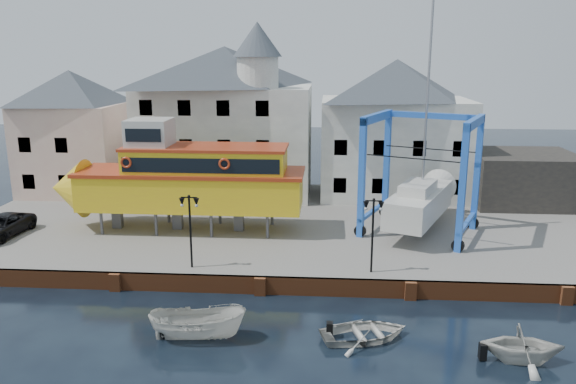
{
  "coord_description": "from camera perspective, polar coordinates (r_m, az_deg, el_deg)",
  "views": [
    {
      "loc": [
        3.5,
        -27.9,
        12.74
      ],
      "look_at": [
        1.0,
        7.0,
        4.0
      ],
      "focal_mm": 35.0,
      "sensor_mm": 36.0,
      "label": 1
    }
  ],
  "objects": [
    {
      "name": "building_white_right",
      "position": [
        47.61,
        10.76,
        6.37
      ],
      "size": [
        12.0,
        8.0,
        11.2
      ],
      "color": "beige",
      "rests_on": "hardstanding"
    },
    {
      "name": "lamp_post_left",
      "position": [
        31.25,
        -9.96,
        -2.1
      ],
      "size": [
        1.12,
        0.32,
        4.2
      ],
      "color": "black",
      "rests_on": "hardstanding"
    },
    {
      "name": "travel_lift",
      "position": [
        38.83,
        13.55,
        -0.13
      ],
      "size": [
        8.6,
        10.16,
        15.06
      ],
      "rotation": [
        0.0,
        0.0,
        -0.41
      ],
      "color": "#2460B4",
      "rests_on": "hardstanding"
    },
    {
      "name": "van",
      "position": [
        41.26,
        -27.12,
        -3.1
      ],
      "size": [
        2.74,
        5.16,
        1.38
      ],
      "primitive_type": "imported",
      "rotation": [
        0.0,
        0.0,
        -0.09
      ],
      "color": "black",
      "rests_on": "hardstanding"
    },
    {
      "name": "motorboat_c",
      "position": [
        26.73,
        22.54,
        -15.6
      ],
      "size": [
        3.56,
        3.11,
        1.8
      ],
      "primitive_type": "imported",
      "rotation": [
        0.0,
        0.0,
        1.52
      ],
      "color": "beige",
      "rests_on": "ground"
    },
    {
      "name": "quay_wall",
      "position": [
        30.76,
        -2.82,
        -9.44
      ],
      "size": [
        44.0,
        0.47,
        1.0
      ],
      "color": "brown",
      "rests_on": "ground"
    },
    {
      "name": "shed_dark",
      "position": [
        48.48,
        22.65,
        1.34
      ],
      "size": [
        8.0,
        7.0,
        4.0
      ],
      "primitive_type": "cube",
      "color": "black",
      "rests_on": "hardstanding"
    },
    {
      "name": "lamp_post_right",
      "position": [
        30.43,
        8.65,
        -2.49
      ],
      "size": [
        1.12,
        0.32,
        4.2
      ],
      "color": "black",
      "rests_on": "hardstanding"
    },
    {
      "name": "tour_boat",
      "position": [
        38.24,
        -11.28,
        1.36
      ],
      "size": [
        17.22,
        4.22,
        7.49
      ],
      "rotation": [
        0.0,
        0.0,
        -0.0
      ],
      "color": "#59595E",
      "rests_on": "hardstanding"
    },
    {
      "name": "motorboat_a",
      "position": [
        26.8,
        -9.1,
        -14.55
      ],
      "size": [
        4.55,
        2.03,
        1.71
      ],
      "primitive_type": "imported",
      "rotation": [
        0.0,
        0.0,
        1.65
      ],
      "color": "beige",
      "rests_on": "ground"
    },
    {
      "name": "hardstanding",
      "position": [
        40.93,
        -1.0,
        -3.38
      ],
      "size": [
        44.0,
        22.0,
        1.0
      ],
      "primitive_type": "cube",
      "color": "#656056",
      "rests_on": "ground"
    },
    {
      "name": "ground",
      "position": [
        30.87,
        -2.83,
        -10.37
      ],
      "size": [
        140.0,
        140.0,
        0.0
      ],
      "primitive_type": "plane",
      "color": "black",
      "rests_on": "ground"
    },
    {
      "name": "motorboat_b",
      "position": [
        26.77,
        7.77,
        -14.54
      ],
      "size": [
        4.72,
        3.96,
        0.84
      ],
      "primitive_type": "imported",
      "rotation": [
        0.0,
        0.0,
        1.87
      ],
      "color": "beige",
      "rests_on": "ground"
    },
    {
      "name": "building_white_main",
      "position": [
        47.35,
        -6.16,
        7.4
      ],
      "size": [
        14.0,
        8.3,
        14.0
      ],
      "color": "beige",
      "rests_on": "hardstanding"
    },
    {
      "name": "building_pink",
      "position": [
        51.11,
        -20.93,
        5.7
      ],
      "size": [
        8.0,
        7.0,
        10.3
      ],
      "color": "#D5A698",
      "rests_on": "hardstanding"
    }
  ]
}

